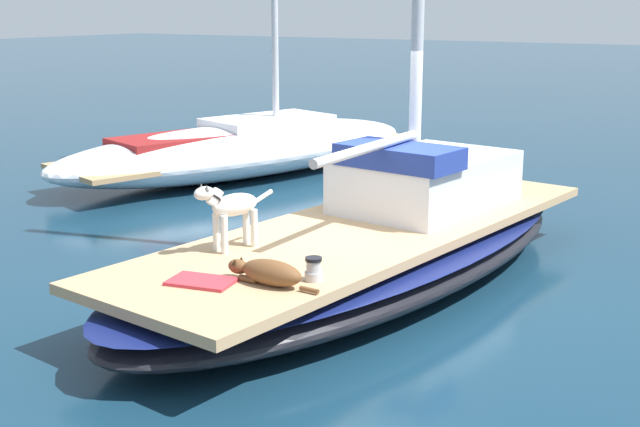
% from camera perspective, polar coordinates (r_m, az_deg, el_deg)
% --- Properties ---
extents(ground_plane, '(120.00, 120.00, 0.00)m').
position_cam_1_polar(ground_plane, '(9.39, 3.20, -4.73)').
color(ground_plane, '#143347').
extents(sailboat_main, '(3.40, 7.49, 0.66)m').
position_cam_1_polar(sailboat_main, '(9.29, 3.23, -2.77)').
color(sailboat_main, black).
rests_on(sailboat_main, ground).
extents(cabin_house, '(1.66, 2.38, 0.84)m').
position_cam_1_polar(cabin_house, '(10.02, 7.05, 2.34)').
color(cabin_house, silver).
rests_on(cabin_house, sailboat_main).
extents(dog_white, '(0.37, 0.92, 0.70)m').
position_cam_1_polar(dog_white, '(8.24, -6.03, 0.38)').
color(dog_white, silver).
rests_on(dog_white, sailboat_main).
extents(dog_brown, '(0.95, 0.28, 0.22)m').
position_cam_1_polar(dog_brown, '(7.28, -3.51, -3.98)').
color(dog_brown, brown).
rests_on(dog_brown, sailboat_main).
extents(deck_winch, '(0.16, 0.16, 0.21)m').
position_cam_1_polar(deck_winch, '(7.36, -0.44, -3.82)').
color(deck_winch, '#B7B7BC').
rests_on(deck_winch, sailboat_main).
extents(deck_towel, '(0.62, 0.47, 0.03)m').
position_cam_1_polar(deck_towel, '(7.39, -8.01, -4.56)').
color(deck_towel, '#C6333D').
rests_on(deck_towel, sailboat_main).
extents(moored_boat_port_side, '(4.49, 7.86, 7.09)m').
position_cam_1_polar(moored_boat_port_side, '(15.27, -5.25, 4.48)').
color(moored_boat_port_side, white).
rests_on(moored_boat_port_side, ground).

